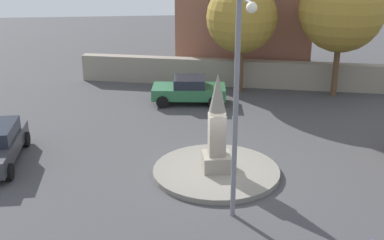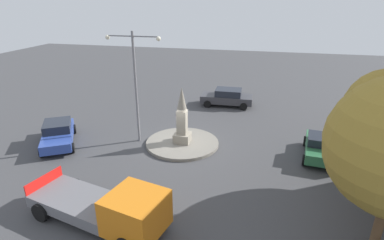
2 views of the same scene
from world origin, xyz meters
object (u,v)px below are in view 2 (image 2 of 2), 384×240
streetlamp (135,76)px  car_green_parked_left (321,146)px  car_blue_passing (58,133)px  truck_orange_approaching (110,208)px  car_dark_grey_parked_right (227,97)px  monument (182,119)px

streetlamp → car_green_parked_left: (-11.57, -0.35, -3.71)m
car_blue_passing → car_green_parked_left: size_ratio=1.17×
car_blue_passing → car_green_parked_left: (-16.56, -2.01, -0.02)m
truck_orange_approaching → streetlamp: bearing=-75.2°
streetlamp → car_blue_passing: (4.99, 1.67, -3.69)m
car_blue_passing → car_green_parked_left: 16.68m
car_blue_passing → car_dark_grey_parked_right: size_ratio=1.05×
monument → car_blue_passing: monument is taller
car_dark_grey_parked_right → truck_orange_approaching: 17.09m
monument → truck_orange_approaching: 8.40m
car_blue_passing → car_dark_grey_parked_right: bearing=-133.5°
truck_orange_approaching → car_green_parked_left: bearing=-137.6°
monument → car_green_parked_left: bearing=-178.4°
monument → car_dark_grey_parked_right: bearing=-102.0°
streetlamp → car_green_parked_left: 12.16m
car_dark_grey_parked_right → monument: bearing=78.0°
car_blue_passing → monument: bearing=-167.5°
car_dark_grey_parked_right → car_green_parked_left: 10.72m
monument → car_dark_grey_parked_right: size_ratio=0.82×
monument → truck_orange_approaching: (0.82, 8.32, -0.83)m
streetlamp → monument: bearing=-178.1°
monument → car_dark_grey_parked_right: (-1.82, -8.56, -0.99)m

